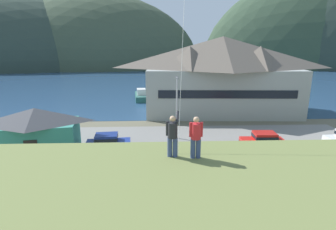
# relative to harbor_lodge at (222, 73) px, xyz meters

# --- Properties ---
(ground_plane) EXTENTS (600.00, 600.00, 0.00)m
(ground_plane) POSITION_rel_harbor_lodge_xyz_m (-7.51, -22.31, -6.08)
(ground_plane) COLOR #66604C
(parking_lot_pad) EXTENTS (40.00, 20.00, 0.10)m
(parking_lot_pad) POSITION_rel_harbor_lodge_xyz_m (-7.51, -17.31, -6.03)
(parking_lot_pad) COLOR gray
(parking_lot_pad) RESTS_ON ground
(bay_water) EXTENTS (360.00, 84.00, 0.03)m
(bay_water) POSITION_rel_harbor_lodge_xyz_m (-7.51, 37.69, -6.07)
(bay_water) COLOR navy
(bay_water) RESTS_ON ground
(far_hill_west_ridge) EXTENTS (125.58, 67.01, 65.41)m
(far_hill_west_ridge) POSITION_rel_harbor_lodge_xyz_m (-82.53, 90.65, -6.08)
(far_hill_west_ridge) COLOR #2D3D33
(far_hill_west_ridge) RESTS_ON ground
(far_hill_east_peak) EXTENTS (98.95, 59.66, 66.35)m
(far_hill_east_peak) POSITION_rel_harbor_lodge_xyz_m (-39.43, 92.83, -6.08)
(far_hill_east_peak) COLOR #3D4C38
(far_hill_east_peak) RESTS_ON ground
(far_hill_center_saddle) EXTENTS (130.07, 65.54, 91.17)m
(far_hill_center_saddle) POSITION_rel_harbor_lodge_xyz_m (77.64, 94.63, -6.08)
(far_hill_center_saddle) COLOR #334733
(far_hill_center_saddle) RESTS_ON ground
(far_hill_far_shoulder) EXTENTS (103.42, 74.63, 94.67)m
(far_hill_far_shoulder) POSITION_rel_harbor_lodge_xyz_m (79.43, 96.44, -6.08)
(far_hill_far_shoulder) COLOR #2D3D33
(far_hill_far_shoulder) RESTS_ON ground
(harbor_lodge) EXTENTS (23.86, 12.26, 11.40)m
(harbor_lodge) POSITION_rel_harbor_lodge_xyz_m (0.00, 0.00, 0.00)
(harbor_lodge) COLOR #999E99
(harbor_lodge) RESTS_ON ground
(storage_shed_near_lot) EXTENTS (8.24, 5.37, 4.64)m
(storage_shed_near_lot) POSITION_rel_harbor_lodge_xyz_m (-20.96, -15.92, -3.68)
(storage_shed_near_lot) COLOR #338475
(storage_shed_near_lot) RESTS_ON ground
(wharf_dock) EXTENTS (3.20, 13.30, 0.70)m
(wharf_dock) POSITION_rel_harbor_lodge_xyz_m (-9.33, 12.85, -5.73)
(wharf_dock) COLOR #70604C
(wharf_dock) RESTS_ON ground
(moored_boat_wharfside) EXTENTS (2.94, 7.22, 2.16)m
(moored_boat_wharfside) POSITION_rel_harbor_lodge_xyz_m (-12.79, 10.56, -5.36)
(moored_boat_wharfside) COLOR #23564C
(moored_boat_wharfside) RESTS_ON ground
(parked_car_front_row_end) EXTENTS (4.26, 2.18, 1.82)m
(parked_car_front_row_end) POSITION_rel_harbor_lodge_xyz_m (0.69, -15.65, -5.02)
(parked_car_front_row_end) COLOR red
(parked_car_front_row_end) RESTS_ON parking_lot_pad
(parked_car_back_row_right) EXTENTS (4.25, 2.15, 1.82)m
(parked_car_back_row_right) POSITION_rel_harbor_lodge_xyz_m (2.51, -20.64, -5.02)
(parked_car_back_row_right) COLOR #236633
(parked_car_back_row_right) RESTS_ON parking_lot_pad
(parked_car_mid_row_near) EXTENTS (4.34, 2.34, 1.82)m
(parked_car_mid_row_near) POSITION_rel_harbor_lodge_xyz_m (-14.52, -15.57, -5.02)
(parked_car_mid_row_near) COLOR navy
(parked_car_mid_row_near) RESTS_ON parking_lot_pad
(parked_car_mid_row_far) EXTENTS (4.32, 2.30, 1.82)m
(parked_car_mid_row_far) POSITION_rel_harbor_lodge_xyz_m (-14.23, -22.22, -5.02)
(parked_car_mid_row_far) COLOR #236633
(parked_car_mid_row_far) RESTS_ON parking_lot_pad
(parking_light_pole) EXTENTS (0.24, 0.78, 6.78)m
(parking_light_pole) POSITION_rel_harbor_lodge_xyz_m (-7.59, -11.75, -2.06)
(parking_light_pole) COLOR #ADADB2
(parking_light_pole) RESTS_ON parking_lot_pad
(person_kite_flyer) EXTENTS (0.56, 0.64, 1.86)m
(person_kite_flyer) POSITION_rel_harbor_lodge_xyz_m (-9.07, -29.89, 0.64)
(person_kite_flyer) COLOR #384770
(person_kite_flyer) RESTS_ON grassy_hill_foreground
(person_companion) EXTENTS (0.55, 0.40, 1.74)m
(person_companion) POSITION_rel_harbor_lodge_xyz_m (-8.14, -30.07, 0.62)
(person_companion) COLOR #384770
(person_companion) RESTS_ON grassy_hill_foreground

